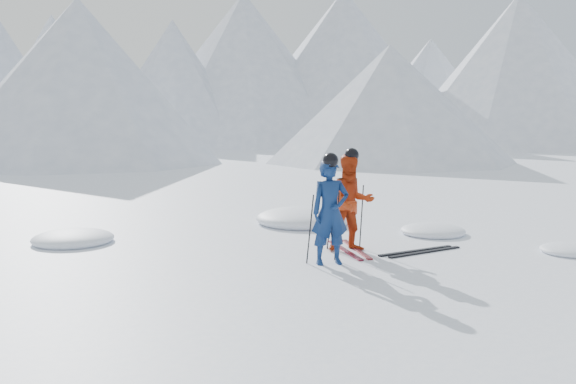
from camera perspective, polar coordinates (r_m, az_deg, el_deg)
name	(u,v)px	position (r m, az deg, el deg)	size (l,w,h in m)	color
ground	(380,249)	(11.67, 8.58, -5.29)	(160.00, 160.00, 0.00)	white
mountain_range	(210,61)	(46.80, -7.29, 12.09)	(106.15, 62.94, 15.53)	#B2BCD1
skier_blue	(330,212)	(10.23, 3.96, -1.89)	(0.65, 0.42, 1.77)	navy
skier_red	(351,203)	(11.31, 5.94, -1.00)	(0.88, 0.68, 1.80)	#B4300E
pole_blue_left	(310,229)	(10.29, 2.08, -3.49)	(0.02, 0.02, 1.18)	black
pole_blue_right	(337,226)	(10.61, 4.60, -3.20)	(0.02, 0.02, 1.18)	black
pole_red_left	(331,218)	(11.45, 4.01, -2.40)	(0.02, 0.02, 1.20)	black
pole_red_right	(362,217)	(11.63, 6.89, -2.29)	(0.02, 0.02, 1.20)	black
ski_worn_left	(345,250)	(11.41, 5.34, -5.44)	(0.09, 1.70, 0.03)	black
ski_worn_right	(356,249)	(11.52, 6.41, -5.33)	(0.09, 1.70, 0.03)	black
ski_loose_a	(416,251)	(11.55, 11.88, -5.41)	(0.09, 1.70, 0.03)	black
ski_loose_b	(425,252)	(11.49, 12.71, -5.50)	(0.09, 1.70, 0.03)	black
snow_lumps	(291,230)	(13.50, 0.28, -3.54)	(9.76, 6.38, 0.50)	white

